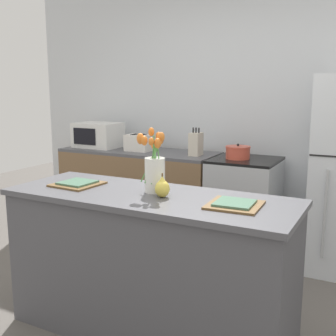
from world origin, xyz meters
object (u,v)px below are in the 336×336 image
at_px(pear_figurine, 162,188).
at_px(knife_block, 196,144).
at_px(stove_range, 244,206).
at_px(plate_setting_left, 77,184).
at_px(toaster, 139,143).
at_px(microwave, 98,135).
at_px(cooking_pot, 238,152).
at_px(plate_setting_right, 235,204).
at_px(flower_vase, 154,168).

bearing_deg(pear_figurine, knife_block, 107.26).
relative_size(stove_range, plate_setting_left, 3.02).
xyz_separation_m(plate_setting_left, toaster, (-0.49, 1.57, 0.07)).
bearing_deg(microwave, pear_figurine, -43.83).
bearing_deg(pear_figurine, cooking_pot, 92.52).
bearing_deg(cooking_pot, toaster, -179.79).
relative_size(toaster, microwave, 0.58).
bearing_deg(knife_block, toaster, 179.94).
bearing_deg(knife_block, microwave, 178.33).
relative_size(plate_setting_left, cooking_pot, 1.29).
height_order(stove_range, cooking_pot, cooking_pot).
xyz_separation_m(plate_setting_right, knife_block, (-0.93, 1.57, 0.09)).
xyz_separation_m(stove_range, knife_block, (-0.49, -0.04, 0.56)).
bearing_deg(cooking_pot, plate_setting_left, -110.21).
bearing_deg(toaster, plate_setting_right, -44.80).
bearing_deg(pear_figurine, stove_range, 90.19).
bearing_deg(toaster, plate_setting_left, -72.58).
height_order(plate_setting_left, microwave, microwave).
relative_size(stove_range, cooking_pot, 3.91).
relative_size(microwave, knife_block, 1.78).
bearing_deg(flower_vase, plate_setting_right, -7.41).
height_order(flower_vase, cooking_pot, flower_vase).
height_order(cooking_pot, knife_block, knife_block).
xyz_separation_m(pear_figurine, microwave, (-1.69, 1.62, 0.07)).
height_order(cooking_pot, microwave, microwave).
relative_size(pear_figurine, toaster, 0.51).
bearing_deg(stove_range, microwave, -179.98).
xyz_separation_m(stove_range, toaster, (-1.14, -0.03, 0.53)).
height_order(flower_vase, pear_figurine, flower_vase).
bearing_deg(plate_setting_right, flower_vase, 172.59).
distance_m(cooking_pot, knife_block, 0.43).
xyz_separation_m(flower_vase, microwave, (-1.59, 1.53, -0.03)).
xyz_separation_m(plate_setting_right, microwave, (-2.13, 1.60, 0.11)).
relative_size(flower_vase, cooking_pot, 1.73).
bearing_deg(microwave, knife_block, -1.67).
bearing_deg(plate_setting_left, toaster, 107.42).
bearing_deg(knife_block, cooking_pot, 0.62).
bearing_deg(plate_setting_right, plate_setting_left, 180.00).
bearing_deg(pear_figurine, plate_setting_left, 178.58).
height_order(plate_setting_left, cooking_pot, cooking_pot).
height_order(pear_figurine, microwave, microwave).
relative_size(flower_vase, pear_figurine, 2.75).
bearing_deg(flower_vase, microwave, 135.97).
xyz_separation_m(toaster, cooking_pot, (1.07, 0.00, -0.03)).
distance_m(flower_vase, toaster, 1.83).
xyz_separation_m(plate_setting_left, microwave, (-1.04, 1.60, 0.11)).
distance_m(plate_setting_right, microwave, 2.67).
bearing_deg(knife_block, plate_setting_left, -95.71).
bearing_deg(flower_vase, knife_block, 104.63).
relative_size(stove_range, plate_setting_right, 3.02).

